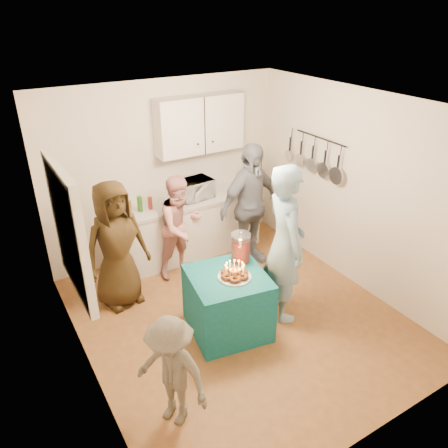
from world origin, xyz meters
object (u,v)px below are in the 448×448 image
counter (189,228)px  woman_back_center (181,226)px  punch_jar (241,248)px  microwave (194,189)px  child_near_left (172,372)px  man_birthday (285,244)px  party_table (228,303)px  woman_back_right (250,206)px  woman_back_left (116,245)px

counter → woman_back_center: (-0.33, -0.41, 0.30)m
punch_jar → microwave: bearing=81.5°
woman_back_center → counter: bearing=37.8°
child_near_left → man_birthday: bearing=83.2°
punch_jar → woman_back_center: bearing=99.1°
party_table → woman_back_right: bearing=47.1°
man_birthday → woman_back_left: man_birthday is taller
microwave → child_near_left: bearing=-127.8°
punch_jar → man_birthday: bearing=-29.3°
counter → woman_back_center: 0.60m
counter → woman_back_center: bearing=-128.9°
microwave → woman_back_left: (-1.42, -0.63, -0.22)m
microwave → child_near_left: 3.12m
party_table → man_birthday: bearing=-4.7°
woman_back_left → woman_back_center: bearing=3.1°
counter → woman_back_left: 1.51m
party_table → woman_back_right: (1.06, 1.13, 0.54)m
punch_jar → child_near_left: 1.74m
counter → party_table: (-0.43, -1.81, -0.05)m
counter → punch_jar: (-0.13, -1.62, 0.50)m
woman_back_left → woman_back_right: (1.94, -0.05, 0.08)m
party_table → child_near_left: (-1.08, -0.81, 0.20)m
child_near_left → party_table: bearing=97.7°
woman_back_left → child_near_left: 2.02m
counter → microwave: size_ratio=4.28×
woman_back_left → child_near_left: size_ratio=1.44×
man_birthday → woman_back_center: size_ratio=1.33×
microwave → woman_back_center: size_ratio=0.35×
punch_jar → woman_back_left: 1.55m
microwave → punch_jar: 1.64m
microwave → child_near_left: microwave is taller
woman_back_right → child_near_left: woman_back_right is taller
man_birthday → woman_back_left: bearing=67.8°
man_birthday → party_table: bearing=100.4°
woman_back_right → child_near_left: size_ratio=1.58×
woman_back_right → child_near_left: 2.91m
punch_jar → woman_back_center: woman_back_center is taller
woman_back_right → child_near_left: (-2.14, -1.95, -0.34)m
child_near_left → counter: bearing=120.9°
punch_jar → woman_back_right: bearing=51.1°
woman_back_left → woman_back_right: woman_back_right is taller
microwave → woman_back_center: woman_back_center is taller
woman_back_left → punch_jar: bearing=-49.6°
punch_jar → woman_back_left: woman_back_left is taller
counter → woman_back_left: bearing=-154.5°
microwave → man_birthday: 1.88m
counter → woman_back_center: woman_back_center is taller
woman_back_right → party_table: bearing=-144.3°
woman_back_left → woman_back_right: 1.94m
punch_jar → woman_back_left: size_ratio=0.20×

